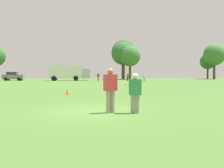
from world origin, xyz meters
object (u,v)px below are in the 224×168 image
object	(u,v)px
traffic_cone	(68,92)
bystander_far_jogger	(144,77)
frisbee	(128,85)
bystander_sideline_watcher	(98,76)
player_thrower	(110,88)
box_truck	(68,72)
player_defender	(135,91)
parked_car_center	(13,76)
bystander_field_marshal	(128,76)

from	to	relation	value
traffic_cone	bystander_far_jogger	xyz separation A→B (m)	(13.34, 28.39, 0.67)
frisbee	bystander_sideline_watcher	xyz separation A→B (m)	(2.76, 40.34, -0.15)
traffic_cone	bystander_far_jogger	world-z (taller)	bystander_far_jogger
player_thrower	bystander_far_jogger	world-z (taller)	player_thrower
player_thrower	box_truck	xyz separation A→B (m)	(-2.34, 45.84, 0.81)
player_defender	traffic_cone	world-z (taller)	player_defender
player_defender	parked_car_center	bearing A→B (deg)	107.06
parked_car_center	box_truck	size ratio (longest dim) A/B	0.50
box_truck	bystander_far_jogger	world-z (taller)	box_truck
frisbee	player_thrower	bearing A→B (deg)	165.88
player_defender	box_truck	xyz separation A→B (m)	(-3.24, 46.06, 0.92)
bystander_far_jogger	bystander_field_marshal	bearing A→B (deg)	104.63
parked_car_center	bystander_field_marshal	distance (m)	23.87
frisbee	box_truck	xyz separation A→B (m)	(-2.97, 46.00, 0.68)
frisbee	player_defender	bearing A→B (deg)	-12.60
player_defender	box_truck	distance (m)	46.18
parked_car_center	bystander_field_marshal	size ratio (longest dim) A/B	2.77
parked_car_center	box_truck	bearing A→B (deg)	-7.93
bystander_field_marshal	player_defender	bearing A→B (deg)	-101.54
bystander_sideline_watcher	bystander_field_marshal	size ratio (longest dim) A/B	1.06
bystander_sideline_watcher	player_defender	bearing A→B (deg)	-93.53
bystander_sideline_watcher	frisbee	bearing A→B (deg)	-93.91
frisbee	bystander_field_marshal	bearing A→B (deg)	78.12
parked_car_center	bystander_sideline_watcher	size ratio (longest dim) A/B	2.61
bystander_far_jogger	bystander_field_marshal	distance (m)	6.80
frisbee	box_truck	bearing A→B (deg)	93.70
box_truck	bystander_sideline_watcher	world-z (taller)	box_truck
player_thrower	traffic_cone	xyz separation A→B (m)	(-1.76, 8.75, -0.72)
player_thrower	parked_car_center	bearing A→B (deg)	106.13
frisbee	bystander_far_jogger	distance (m)	38.87
player_thrower	player_defender	size ratio (longest dim) A/B	1.12
player_defender	traffic_cone	size ratio (longest dim) A/B	3.12
traffic_cone	box_truck	bearing A→B (deg)	90.90
traffic_cone	bystander_far_jogger	distance (m)	31.37
box_truck	parked_car_center	bearing A→B (deg)	172.07
parked_car_center	bystander_far_jogger	world-z (taller)	parked_car_center
player_thrower	parked_car_center	xyz separation A→B (m)	(-13.71, 47.42, -0.02)
player_thrower	box_truck	bearing A→B (deg)	92.92
frisbee	bystander_sideline_watcher	size ratio (longest dim) A/B	0.17
traffic_cone	box_truck	world-z (taller)	box_truck
box_truck	bystander_field_marshal	xyz separation A→B (m)	(12.21, -2.12, -0.89)
parked_car_center	bystander_sideline_watcher	distance (m)	18.58
box_truck	player_thrower	bearing A→B (deg)	-87.08
parked_car_center	bystander_far_jogger	size ratio (longest dim) A/B	2.68
frisbee	bystander_sideline_watcher	bearing A→B (deg)	86.09
player_thrower	player_defender	xyz separation A→B (m)	(0.90, -0.22, -0.11)
player_defender	bystander_field_marshal	distance (m)	44.84
box_truck	traffic_cone	bearing A→B (deg)	-89.10
player_thrower	frisbee	size ratio (longest dim) A/B	6.14
frisbee	bystander_field_marshal	size ratio (longest dim) A/B	0.18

